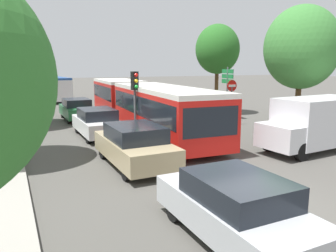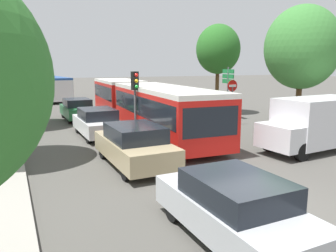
# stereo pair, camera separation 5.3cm
# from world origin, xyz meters

# --- Properties ---
(ground_plane) EXTENTS (200.00, 200.00, 0.00)m
(ground_plane) POSITION_xyz_m (0.00, 0.00, 0.00)
(ground_plane) COLOR #4F4C47
(articulated_bus) EXTENTS (3.84, 17.81, 2.62)m
(articulated_bus) POSITION_xyz_m (1.62, 12.65, 1.51)
(articulated_bus) COLOR red
(articulated_bus) RESTS_ON ground
(city_bus_rear) EXTENTS (3.45, 11.85, 2.52)m
(city_bus_rear) POSITION_xyz_m (-1.73, 32.25, 1.46)
(city_bus_rear) COLOR silver
(city_bus_rear) RESTS_ON ground
(queued_car_silver) EXTENTS (1.75, 4.13, 1.43)m
(queued_car_silver) POSITION_xyz_m (-1.58, -0.98, 0.73)
(queued_car_silver) COLOR #B7BABF
(queued_car_silver) RESTS_ON ground
(queued_car_tan) EXTENTS (1.89, 4.45, 1.55)m
(queued_car_tan) POSITION_xyz_m (-1.63, 4.95, 0.78)
(queued_car_tan) COLOR tan
(queued_car_tan) RESTS_ON ground
(queued_car_white) EXTENTS (1.81, 4.27, 1.48)m
(queued_car_white) POSITION_xyz_m (-1.61, 10.65, 0.75)
(queued_car_white) COLOR white
(queued_car_white) RESTS_ON ground
(queued_car_green) EXTENTS (1.78, 4.19, 1.45)m
(queued_car_green) POSITION_xyz_m (-1.53, 16.69, 0.74)
(queued_car_green) COLOR #236638
(queued_car_green) RESTS_ON ground
(white_van) EXTENTS (5.11, 2.25, 2.31)m
(white_van) POSITION_xyz_m (6.25, 3.61, 1.24)
(white_van) COLOR silver
(white_van) RESTS_ON ground
(traffic_light) EXTENTS (0.36, 0.38, 3.40)m
(traffic_light) POSITION_xyz_m (-0.06, 9.04, 2.50)
(traffic_light) COLOR #56595E
(traffic_light) RESTS_ON ground
(no_entry_sign) EXTENTS (0.70, 0.08, 2.82)m
(no_entry_sign) POSITION_xyz_m (6.68, 10.22, 1.88)
(no_entry_sign) COLOR #56595E
(no_entry_sign) RESTS_ON ground
(direction_sign_post) EXTENTS (0.16, 1.40, 3.60)m
(direction_sign_post) POSITION_xyz_m (8.01, 12.52, 2.57)
(direction_sign_post) COLOR #56595E
(direction_sign_post) RESTS_ON ground
(tree_right_near) EXTENTS (3.93, 3.93, 6.83)m
(tree_right_near) POSITION_xyz_m (8.54, 6.76, 4.62)
(tree_right_near) COLOR #51381E
(tree_right_near) RESTS_ON ground
(tree_right_mid) EXTENTS (3.31, 3.31, 6.75)m
(tree_right_mid) POSITION_xyz_m (8.81, 14.97, 4.80)
(tree_right_mid) COLOR #51381E
(tree_right_mid) RESTS_ON ground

